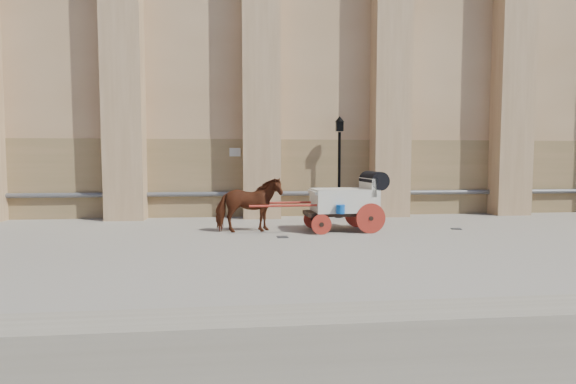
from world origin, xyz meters
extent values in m
plane|color=slate|center=(0.00, 0.00, 0.00)|extent=(90.00, 90.00, 0.00)
cube|color=tan|center=(2.00, 8.00, 9.00)|extent=(44.00, 8.00, 18.00)
cube|color=#987750|center=(2.00, 4.15, 1.50)|extent=(44.00, 0.35, 3.00)
cylinder|color=#59595B|center=(2.00, 3.88, 0.90)|extent=(42.00, 0.18, 0.18)
cube|color=beige|center=(-2.00, 3.97, 2.50)|extent=(0.42, 0.04, 0.32)
imported|color=#5A2713|center=(-1.56, 0.24, 0.84)|extent=(2.07, 1.12, 1.67)
cube|color=black|center=(1.29, 0.19, 0.56)|extent=(2.27, 1.11, 0.12)
cube|color=beige|center=(1.39, 0.20, 0.96)|extent=(1.97, 1.35, 0.71)
cube|color=beige|center=(2.15, 0.23, 1.36)|extent=(0.21, 1.27, 0.56)
cube|color=beige|center=(0.54, 0.16, 1.21)|extent=(0.40, 1.13, 0.10)
cylinder|color=black|center=(2.35, 0.24, 1.57)|extent=(0.62, 1.29, 0.57)
cylinder|color=#A4281C|center=(2.08, -0.40, 0.45)|extent=(0.91, 0.10, 0.91)
cylinder|color=#A4281C|center=(2.02, 0.85, 0.45)|extent=(0.91, 0.10, 0.91)
cylinder|color=#A4281C|center=(0.56, -0.47, 0.30)|extent=(0.61, 0.09, 0.61)
cylinder|color=#A4281C|center=(0.51, 0.79, 0.30)|extent=(0.61, 0.09, 0.61)
cylinder|color=#A4281C|center=(-0.35, -0.34, 0.86)|extent=(2.43, 0.18, 0.07)
cylinder|color=#A4281C|center=(-0.39, 0.57, 0.86)|extent=(2.43, 0.18, 0.07)
cylinder|color=#0D4FAE|center=(1.12, -0.52, 0.76)|extent=(0.26, 0.26, 0.26)
cylinder|color=black|center=(1.95, 3.36, 1.63)|extent=(0.11, 0.11, 3.25)
cone|color=black|center=(1.95, 3.36, 0.16)|extent=(0.33, 0.33, 0.33)
cube|color=black|center=(1.95, 3.36, 3.48)|extent=(0.25, 0.25, 0.38)
cone|color=black|center=(1.95, 3.36, 3.75)|extent=(0.36, 0.36, 0.22)
cube|color=black|center=(-0.62, -0.77, 0.01)|extent=(0.33, 0.33, 0.01)
cube|color=black|center=(5.04, 0.12, 0.01)|extent=(0.40, 0.40, 0.01)
camera|label=1|loc=(-1.83, -13.43, 2.21)|focal=28.00mm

